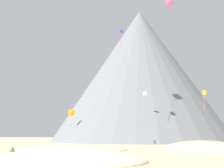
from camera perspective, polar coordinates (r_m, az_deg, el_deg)
name	(u,v)px	position (r m, az deg, el deg)	size (l,w,h in m)	color
ground_plane	(79,166)	(25.33, -6.15, -14.80)	(400.00, 400.00, 0.00)	#C6B284
dune_foreground_left	(67,161)	(29.70, -8.37, -13.92)	(14.68, 15.81, 2.21)	beige
dune_foreground_right	(71,150)	(49.73, -7.63, -12.01)	(17.38, 18.49, 1.82)	#CCBA8E
dune_back_low	(204,151)	(48.83, 16.61, -11.76)	(13.33, 10.47, 3.04)	#C6B284
bush_near_right	(12,151)	(38.00, -17.98, -11.71)	(1.17, 1.17, 1.09)	#386633
bush_ridge_crest	(48,158)	(31.10, -11.80, -13.18)	(1.25, 1.25, 0.47)	#477238
rock_massif	(141,76)	(105.65, 5.40, 1.41)	(83.33, 83.33, 45.11)	slate
kite_orange_low	(71,113)	(84.43, -7.53, -5.27)	(1.94, 0.59, 3.66)	orange
kite_white_low	(145,93)	(77.32, 6.07, -1.73)	(1.02, 0.40, 0.87)	white
kite_indigo_mid	(121,32)	(71.72, 1.75, 9.59)	(0.84, 0.84, 4.74)	#5138B2
kite_pink_high	(170,2)	(70.83, 10.64, 14.66)	(2.17, 1.76, 2.37)	pink
kite_yellow_low	(204,95)	(80.59, 16.71, -2.01)	(1.01, 0.53, 5.28)	yellow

